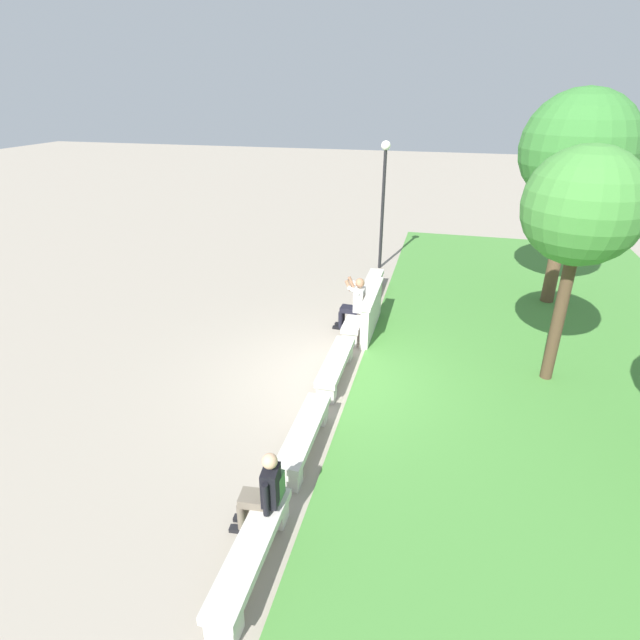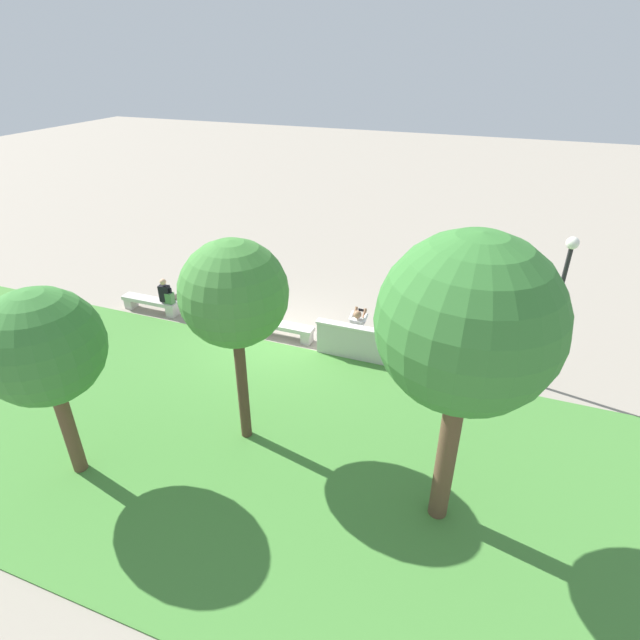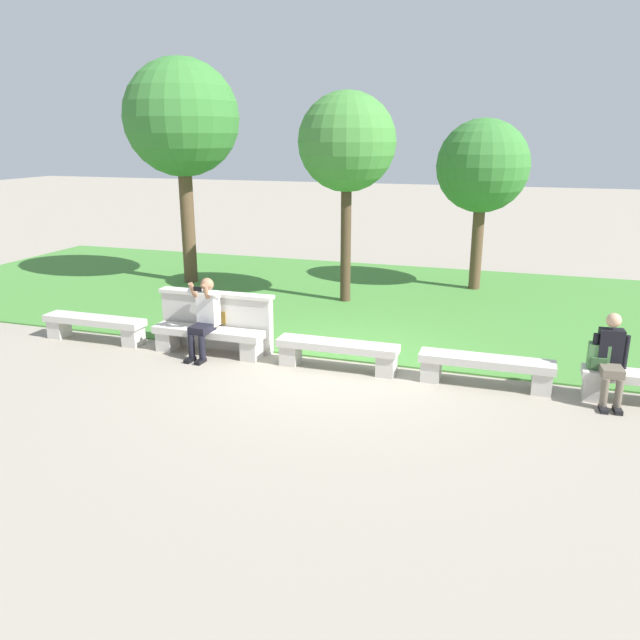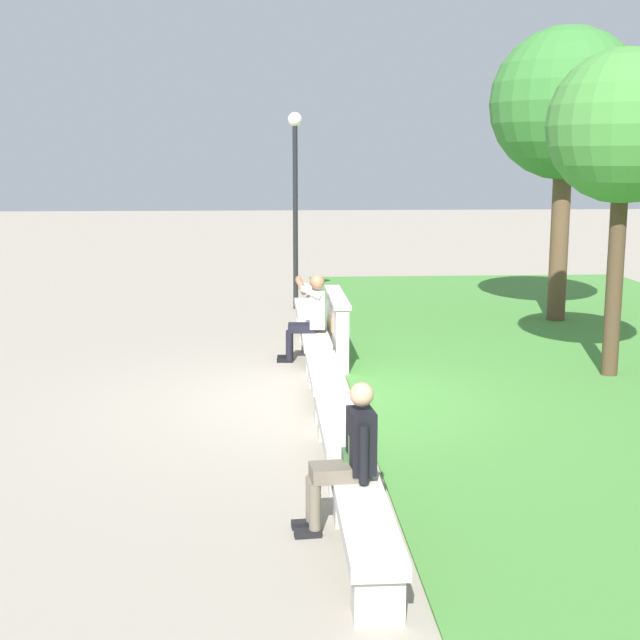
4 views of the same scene
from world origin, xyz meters
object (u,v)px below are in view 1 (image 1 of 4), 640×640
object	(u,v)px
bench_near	(357,318)
bench_end	(251,553)
person_distant	(263,490)
tree_right_background	(583,208)
bench_main	(372,285)
bench_far	(304,435)
tree_left_background	(578,150)
person_photographer	(354,301)
backpack	(274,487)
bench_mid	(336,365)
lamp_post	(384,188)

from	to	relation	value
bench_near	bench_end	xyz separation A→B (m)	(6.87, 0.00, 0.00)
person_distant	tree_right_background	world-z (taller)	tree_right_background
bench_end	bench_main	bearing A→B (deg)	180.00
bench_far	tree_right_background	xyz separation A→B (m)	(-3.33, 4.10, 3.13)
bench_near	person_distant	bearing A→B (deg)	-0.61
tree_left_background	person_distant	bearing A→B (deg)	-27.41
person_photographer	person_distant	size ratio (longest dim) A/B	1.05
bench_far	backpack	size ratio (longest dim) A/B	4.57
bench_mid	bench_end	bearing A→B (deg)	0.00
bench_near	person_photographer	distance (m)	0.44
person_photographer	backpack	world-z (taller)	person_photographer
bench_far	person_photographer	distance (m)	4.60
person_distant	bench_near	bearing A→B (deg)	179.39
bench_main	bench_end	world-z (taller)	same
lamp_post	bench_end	bearing A→B (deg)	0.61
backpack	bench_main	bearing A→B (deg)	-179.82
person_distant	bench_main	bearing A→B (deg)	179.56
bench_end	tree_right_background	xyz separation A→B (m)	(-5.62, 4.10, 3.13)
bench_near	lamp_post	distance (m)	5.20
person_distant	lamp_post	bearing A→B (deg)	-179.71
person_photographer	person_distant	world-z (taller)	person_photographer
tree_left_background	lamp_post	size ratio (longest dim) A/B	1.37
bench_near	lamp_post	bearing A→B (deg)	-178.51
bench_main	tree_right_background	distance (m)	6.26
bench_near	bench_mid	world-z (taller)	same
bench_end	tree_left_background	size ratio (longest dim) A/B	0.36
bench_mid	person_photographer	distance (m)	2.33
bench_near	tree_left_background	distance (m)	6.67
backpack	bench_far	bearing A→B (deg)	-178.99
bench_main	backpack	world-z (taller)	backpack
bench_end	bench_mid	bearing A→B (deg)	180.00
bench_far	backpack	world-z (taller)	backpack
bench_far	person_distant	world-z (taller)	person_distant
tree_left_background	tree_right_background	size ratio (longest dim) A/B	1.19
backpack	tree_right_background	size ratio (longest dim) A/B	0.10
bench_main	bench_mid	world-z (taller)	same
person_photographer	tree_left_background	xyz separation A→B (m)	(-2.99, 4.79, 3.22)
tree_left_background	bench_mid	bearing A→B (deg)	-41.78
tree_left_background	tree_right_background	xyz separation A→B (m)	(4.24, -0.62, -0.53)
bench_far	tree_left_background	xyz separation A→B (m)	(-7.57, 4.71, 3.66)
bench_end	person_distant	xyz separation A→B (m)	(-0.64, -0.07, 0.37)
tree_right_background	lamp_post	xyz separation A→B (m)	(-5.94, -4.22, -0.88)
bench_mid	tree_right_background	xyz separation A→B (m)	(-1.03, 4.10, 3.13)
bench_mid	bench_end	distance (m)	4.58
bench_far	person_photographer	xyz separation A→B (m)	(-4.58, -0.08, 0.44)
bench_end	backpack	xyz separation A→B (m)	(-0.78, 0.03, 0.33)
bench_mid	person_distant	distance (m)	3.96
lamp_post	person_distant	bearing A→B (deg)	0.29
bench_far	backpack	bearing A→B (deg)	1.01
bench_end	tree_left_background	xyz separation A→B (m)	(-9.86, 4.71, 3.66)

